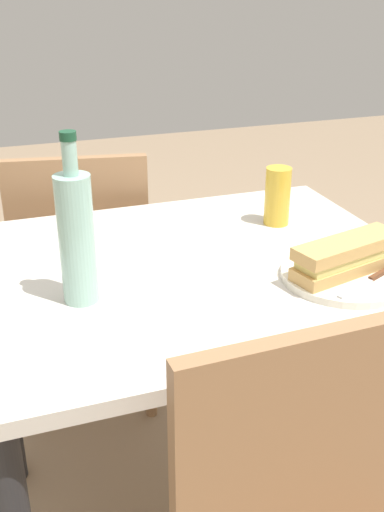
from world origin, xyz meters
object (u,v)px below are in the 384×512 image
object	(u,v)px
plate_near	(345,275)
knife_near	(371,279)
baguette_sandwich_near	(347,256)
beer_glass	(277,196)
chair_near	(84,268)
dining_table	(192,321)
water_bottle	(77,236)

from	to	relation	value
plate_near	knife_near	bearing A→B (deg)	115.48
plate_near	baguette_sandwich_near	world-z (taller)	baguette_sandwich_near
baguette_sandwich_near	knife_near	size ratio (longest dim) A/B	1.45
baguette_sandwich_near	beer_glass	xyz separation A→B (m)	(-0.00, -0.31, 0.02)
chair_near	knife_near	size ratio (longest dim) A/B	5.05
chair_near	dining_table	bearing A→B (deg)	103.85
baguette_sandwich_near	knife_near	distance (m)	0.06
baguette_sandwich_near	water_bottle	bearing A→B (deg)	-9.59
dining_table	knife_near	size ratio (longest dim) A/B	5.58
dining_table	plate_near	bearing A→B (deg)	149.30
baguette_sandwich_near	knife_near	xyz separation A→B (m)	(-0.02, 0.05, -0.03)
baguette_sandwich_near	water_bottle	size ratio (longest dim) A/B	0.78
chair_near	baguette_sandwich_near	world-z (taller)	chair_near
plate_near	beer_glass	xyz separation A→B (m)	(-0.00, -0.31, 0.06)
chair_near	water_bottle	distance (m)	0.76
plate_near	water_bottle	world-z (taller)	water_bottle
plate_near	knife_near	distance (m)	0.06
dining_table	plate_near	world-z (taller)	plate_near
plate_near	baguette_sandwich_near	size ratio (longest dim) A/B	1.02
dining_table	knife_near	xyz separation A→B (m)	(-0.29, 0.21, 0.15)
dining_table	baguette_sandwich_near	xyz separation A→B (m)	(-0.26, 0.16, 0.18)
dining_table	water_bottle	distance (m)	0.36
baguette_sandwich_near	beer_glass	distance (m)	0.31
knife_near	water_bottle	size ratio (longest dim) A/B	0.54
dining_table	water_bottle	xyz separation A→B (m)	(0.24, 0.07, 0.26)
plate_near	knife_near	size ratio (longest dim) A/B	1.49
baguette_sandwich_near	water_bottle	world-z (taller)	water_bottle
chair_near	plate_near	distance (m)	0.88
chair_near	knife_near	world-z (taller)	chair_near
dining_table	beer_glass	world-z (taller)	beer_glass
chair_near	plate_near	world-z (taller)	chair_near
chair_near	baguette_sandwich_near	distance (m)	0.89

